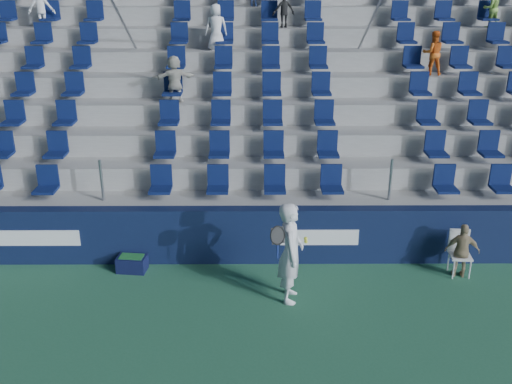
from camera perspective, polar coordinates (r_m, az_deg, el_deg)
ground at (r=9.46m, az=-1.17°, el=-16.06°), size 70.00×70.00×0.00m
sponsor_wall at (r=11.83m, az=-0.97°, el=-4.33°), size 24.00×0.32×1.20m
grandstand at (r=16.14m, az=-0.84°, el=8.63°), size 24.00×8.17×6.63m
tennis_player at (r=10.38m, az=3.48°, el=-6.06°), size 0.69×0.73×1.92m
line_judge_chair at (r=12.13m, az=19.67°, el=-5.40°), size 0.43×0.44×0.92m
line_judge at (r=11.99m, az=19.92°, el=-5.54°), size 0.70×0.40×1.13m
ball_bin at (r=11.92m, az=-12.29°, el=-6.93°), size 0.62×0.44×0.33m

